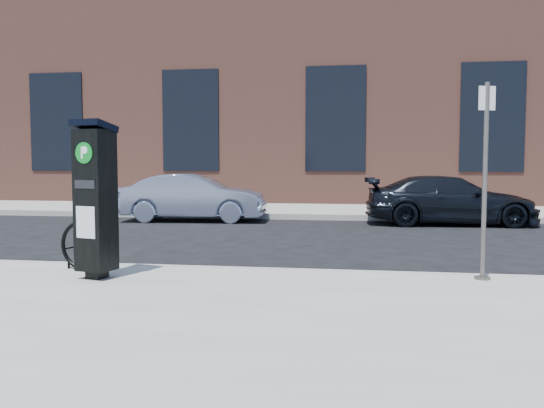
% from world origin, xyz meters
% --- Properties ---
extents(ground, '(120.00, 120.00, 0.00)m').
position_xyz_m(ground, '(0.00, 0.00, 0.00)').
color(ground, black).
rests_on(ground, ground).
extents(sidewalk_far, '(60.00, 12.00, 0.15)m').
position_xyz_m(sidewalk_far, '(0.00, 14.00, 0.07)').
color(sidewalk_far, gray).
rests_on(sidewalk_far, ground).
extents(curb_near, '(60.00, 0.12, 0.16)m').
position_xyz_m(curb_near, '(0.00, -0.02, 0.07)').
color(curb_near, '#9E9B93').
rests_on(curb_near, ground).
extents(curb_far, '(60.00, 0.12, 0.16)m').
position_xyz_m(curb_far, '(0.00, 8.02, 0.07)').
color(curb_far, '#9E9B93').
rests_on(curb_far, ground).
extents(building, '(28.00, 10.05, 8.25)m').
position_xyz_m(building, '(-0.00, 17.00, 4.15)').
color(building, brown).
rests_on(building, ground).
extents(parking_kiosk, '(0.53, 0.49, 1.90)m').
position_xyz_m(parking_kiosk, '(-2.27, -0.95, 1.13)').
color(parking_kiosk, black).
rests_on(parking_kiosk, sidewalk_near).
extents(sign_pole, '(0.20, 0.19, 2.34)m').
position_xyz_m(sign_pole, '(2.33, -0.30, 1.31)').
color(sign_pole, '#59524E').
rests_on(sign_pole, sidewalk_near).
extents(bike_rack, '(0.64, 0.18, 0.64)m').
position_xyz_m(bike_rack, '(-2.71, -0.46, 0.46)').
color(bike_rack, black).
rests_on(bike_rack, sidewalk_near).
extents(car_silver, '(3.87, 1.60, 1.25)m').
position_xyz_m(car_silver, '(-3.50, 7.22, 0.62)').
color(car_silver, gray).
rests_on(car_silver, ground).
extents(car_dark, '(4.28, 1.95, 1.21)m').
position_xyz_m(car_dark, '(3.08, 7.40, 0.61)').
color(car_dark, black).
rests_on(car_dark, ground).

